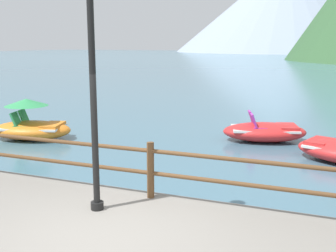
% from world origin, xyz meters
% --- Properties ---
extents(ground_plane, '(200.00, 200.00, 0.00)m').
position_xyz_m(ground_plane, '(0.00, 40.00, 0.00)').
color(ground_plane, '#477084').
extents(dock_railing, '(23.92, 0.12, 0.95)m').
position_xyz_m(dock_railing, '(0.00, 1.55, 0.98)').
color(dock_railing, brown).
rests_on(dock_railing, promenade_dock).
extents(lamp_post, '(0.28, 0.28, 4.07)m').
position_xyz_m(lamp_post, '(-0.57, 0.78, 2.86)').
color(lamp_post, black).
rests_on(lamp_post, promenade_dock).
extents(pedal_boat_1, '(2.79, 2.03, 0.89)m').
position_xyz_m(pedal_boat_1, '(0.91, 8.08, 0.30)').
color(pedal_boat_1, red).
rests_on(pedal_boat_1, ground).
extents(pedal_boat_3, '(2.72, 2.00, 1.26)m').
position_xyz_m(pedal_boat_3, '(-5.86, 5.70, 0.43)').
color(pedal_boat_3, orange).
rests_on(pedal_boat_3, ground).
extents(distant_peak, '(67.55, 67.55, 28.03)m').
position_xyz_m(distant_peak, '(-12.16, 133.18, 14.01)').
color(distant_peak, '#93A3B7').
rests_on(distant_peak, ground).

